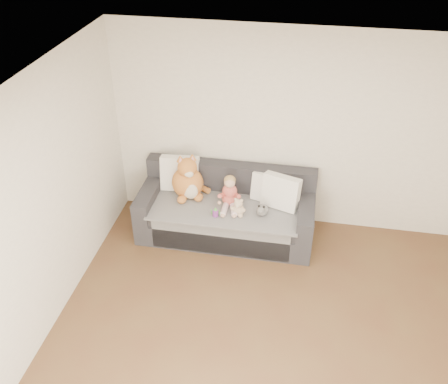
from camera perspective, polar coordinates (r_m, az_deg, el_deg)
name	(u,v)px	position (r m, az deg, el deg)	size (l,w,h in m)	color
room_shell	(276,239)	(4.44, 5.94, -5.36)	(5.00, 5.00, 5.00)	brown
sofa	(227,212)	(6.40, 0.31, -2.33)	(2.20, 0.94, 0.85)	#2D2C32
cushion_left	(180,173)	(6.48, -5.05, 2.16)	(0.51, 0.26, 0.47)	white
cushion_right_back	(267,188)	(6.26, 4.98, 0.46)	(0.43, 0.28, 0.38)	white
cushion_right_front	(281,192)	(6.15, 6.52, 0.00)	(0.50, 0.34, 0.44)	white
toddler	(230,194)	(6.15, 0.64, -0.20)	(0.29, 0.42, 0.41)	#D6664B
plush_cat	(188,181)	(6.32, -4.14, 1.31)	(0.49, 0.50, 0.62)	#C6682C
teddy_bear	(238,208)	(6.03, 1.64, -1.88)	(0.19, 0.14, 0.24)	tan
plush_cow	(262,210)	(6.06, 4.38, -2.04)	(0.15, 0.22, 0.18)	white
sippy_cup	(216,212)	(6.02, -0.98, -2.27)	(0.11, 0.07, 0.13)	purple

